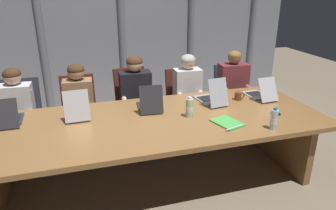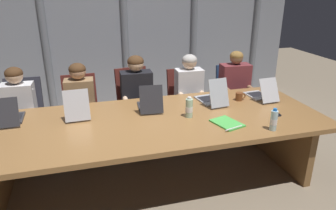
{
  "view_description": "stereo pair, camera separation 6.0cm",
  "coord_description": "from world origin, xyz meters",
  "px_view_note": "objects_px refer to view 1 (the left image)",
  "views": [
    {
      "loc": [
        -0.71,
        -2.86,
        2.03
      ],
      "look_at": [
        0.18,
        0.11,
        0.82
      ],
      "focal_mm": 33.66,
      "sensor_mm": 36.0,
      "label": 1
    },
    {
      "loc": [
        -0.65,
        -2.88,
        2.03
      ],
      "look_at": [
        0.18,
        0.11,
        0.82
      ],
      "focal_mm": 33.66,
      "sensor_mm": 36.0,
      "label": 2
    }
  ],
  "objects_px": {
    "laptop_right_mid": "(211,98)",
    "office_chair_right_mid": "(184,110)",
    "person_center": "(137,96)",
    "conference_mic_middle": "(276,112)",
    "office_chair_left_mid": "(81,122)",
    "office_chair_left_end": "(24,128)",
    "water_bottle_primary": "(274,120)",
    "person_right_end": "(235,88)",
    "person_left_mid": "(79,104)",
    "spiral_notepad": "(227,123)",
    "person_right_mid": "(189,93)",
    "laptop_left_mid": "(77,111)",
    "laptop_right_end": "(260,93)",
    "office_chair_center": "(135,114)",
    "laptop_center": "(150,104)",
    "office_chair_right_end": "(231,105)",
    "water_bottle_secondary": "(189,108)",
    "laptop_left_end": "(9,118)",
    "person_left_end": "(16,111)",
    "coffee_mug_near": "(238,96)"
  },
  "relations": [
    {
      "from": "laptop_left_mid",
      "to": "office_chair_left_end",
      "type": "height_order",
      "value": "laptop_left_mid"
    },
    {
      "from": "person_right_mid",
      "to": "water_bottle_primary",
      "type": "height_order",
      "value": "person_right_mid"
    },
    {
      "from": "office_chair_left_end",
      "to": "water_bottle_primary",
      "type": "distance_m",
      "value": 2.94
    },
    {
      "from": "laptop_right_end",
      "to": "spiral_notepad",
      "type": "bearing_deg",
      "value": 125.61
    },
    {
      "from": "laptop_right_end",
      "to": "office_chair_right_mid",
      "type": "distance_m",
      "value": 1.12
    },
    {
      "from": "laptop_left_end",
      "to": "spiral_notepad",
      "type": "height_order",
      "value": "laptop_left_end"
    },
    {
      "from": "person_center",
      "to": "conference_mic_middle",
      "type": "xyz_separation_m",
      "value": [
        1.29,
        -1.11,
        0.06
      ]
    },
    {
      "from": "laptop_left_end",
      "to": "office_chair_right_end",
      "type": "xyz_separation_m",
      "value": [
        2.84,
        0.71,
        -0.44
      ]
    },
    {
      "from": "laptop_right_end",
      "to": "office_chair_left_mid",
      "type": "relative_size",
      "value": 0.49
    },
    {
      "from": "person_right_end",
      "to": "person_left_mid",
      "type": "bearing_deg",
      "value": -85.84
    },
    {
      "from": "laptop_right_mid",
      "to": "office_chair_left_end",
      "type": "xyz_separation_m",
      "value": [
        -2.16,
        0.75,
        -0.44
      ]
    },
    {
      "from": "office_chair_right_end",
      "to": "person_right_mid",
      "type": "height_order",
      "value": "person_right_mid"
    },
    {
      "from": "person_left_end",
      "to": "laptop_left_mid",
      "type": "bearing_deg",
      "value": 52.96
    },
    {
      "from": "person_right_mid",
      "to": "water_bottle_secondary",
      "type": "xyz_separation_m",
      "value": [
        -0.34,
        -0.91,
        0.17
      ]
    },
    {
      "from": "office_chair_right_end",
      "to": "person_right_end",
      "type": "distance_m",
      "value": 0.35
    },
    {
      "from": "laptop_left_mid",
      "to": "person_left_end",
      "type": "relative_size",
      "value": 0.38
    },
    {
      "from": "office_chair_right_end",
      "to": "laptop_right_mid",
      "type": "bearing_deg",
      "value": -39.9
    },
    {
      "from": "laptop_right_end",
      "to": "office_chair_left_mid",
      "type": "bearing_deg",
      "value": 67.05
    },
    {
      "from": "laptop_right_end",
      "to": "water_bottle_secondary",
      "type": "bearing_deg",
      "value": 103.73
    },
    {
      "from": "laptop_left_mid",
      "to": "office_chair_center",
      "type": "height_order",
      "value": "laptop_left_mid"
    },
    {
      "from": "water_bottle_primary",
      "to": "water_bottle_secondary",
      "type": "bearing_deg",
      "value": 142.65
    },
    {
      "from": "laptop_left_mid",
      "to": "office_chair_right_mid",
      "type": "distance_m",
      "value": 1.68
    },
    {
      "from": "laptop_center",
      "to": "water_bottle_primary",
      "type": "distance_m",
      "value": 1.31
    },
    {
      "from": "laptop_right_mid",
      "to": "office_chair_left_mid",
      "type": "bearing_deg",
      "value": 56.83
    },
    {
      "from": "person_right_mid",
      "to": "water_bottle_primary",
      "type": "distance_m",
      "value": 1.47
    },
    {
      "from": "laptop_right_mid",
      "to": "conference_mic_middle",
      "type": "height_order",
      "value": "laptop_right_mid"
    },
    {
      "from": "office_chair_right_mid",
      "to": "coffee_mug_near",
      "type": "distance_m",
      "value": 0.96
    },
    {
      "from": "office_chair_left_mid",
      "to": "water_bottle_secondary",
      "type": "bearing_deg",
      "value": 43.78
    },
    {
      "from": "laptop_center",
      "to": "person_center",
      "type": "bearing_deg",
      "value": 7.09
    },
    {
      "from": "laptop_left_end",
      "to": "water_bottle_secondary",
      "type": "relative_size",
      "value": 1.83
    },
    {
      "from": "laptop_left_mid",
      "to": "laptop_right_end",
      "type": "bearing_deg",
      "value": -93.29
    },
    {
      "from": "person_right_mid",
      "to": "person_left_end",
      "type": "bearing_deg",
      "value": -88.16
    },
    {
      "from": "laptop_right_end",
      "to": "person_center",
      "type": "height_order",
      "value": "person_center"
    },
    {
      "from": "laptop_left_mid",
      "to": "office_chair_left_end",
      "type": "distance_m",
      "value": 1.07
    },
    {
      "from": "laptop_center",
      "to": "laptop_right_mid",
      "type": "relative_size",
      "value": 0.88
    },
    {
      "from": "laptop_right_end",
      "to": "person_center",
      "type": "bearing_deg",
      "value": 63.35
    },
    {
      "from": "laptop_right_mid",
      "to": "office_chair_center",
      "type": "bearing_deg",
      "value": 39.26
    },
    {
      "from": "spiral_notepad",
      "to": "conference_mic_middle",
      "type": "bearing_deg",
      "value": -9.89
    },
    {
      "from": "laptop_right_mid",
      "to": "coffee_mug_near",
      "type": "relative_size",
      "value": 3.67
    },
    {
      "from": "office_chair_left_end",
      "to": "water_bottle_secondary",
      "type": "relative_size",
      "value": 4.21
    },
    {
      "from": "laptop_right_end",
      "to": "conference_mic_middle",
      "type": "bearing_deg",
      "value": 163.74
    },
    {
      "from": "laptop_center",
      "to": "person_right_end",
      "type": "relative_size",
      "value": 0.36
    },
    {
      "from": "office_chair_left_end",
      "to": "water_bottle_primary",
      "type": "height_order",
      "value": "water_bottle_primary"
    },
    {
      "from": "laptop_left_end",
      "to": "laptop_right_mid",
      "type": "distance_m",
      "value": 2.16
    },
    {
      "from": "office_chair_center",
      "to": "office_chair_left_end",
      "type": "bearing_deg",
      "value": -98.48
    },
    {
      "from": "person_right_end",
      "to": "office_chair_left_end",
      "type": "bearing_deg",
      "value": -89.19
    },
    {
      "from": "laptop_left_mid",
      "to": "spiral_notepad",
      "type": "distance_m",
      "value": 1.56
    },
    {
      "from": "laptop_right_mid",
      "to": "office_chair_right_mid",
      "type": "bearing_deg",
      "value": -1.88
    },
    {
      "from": "laptop_right_mid",
      "to": "person_right_end",
      "type": "xyz_separation_m",
      "value": [
        0.63,
        0.59,
        -0.13
      ]
    },
    {
      "from": "office_chair_center",
      "to": "water_bottle_secondary",
      "type": "relative_size",
      "value": 4.37
    }
  ]
}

